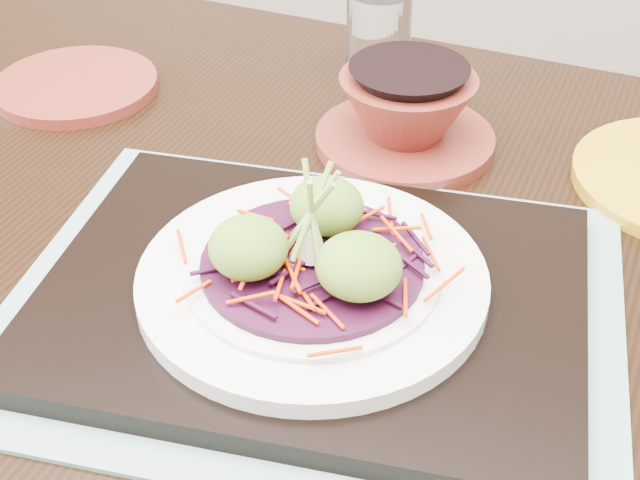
% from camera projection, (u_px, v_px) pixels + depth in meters
% --- Properties ---
extents(dining_table, '(1.38, 1.02, 0.79)m').
position_uv_depth(dining_table, '(314.00, 374.00, 0.72)').
color(dining_table, black).
rests_on(dining_table, ground).
extents(placemat, '(0.44, 0.35, 0.00)m').
position_uv_depth(placemat, '(312.00, 307.00, 0.62)').
color(placemat, gray).
rests_on(placemat, dining_table).
extents(serving_tray, '(0.38, 0.29, 0.02)m').
position_uv_depth(serving_tray, '(312.00, 296.00, 0.62)').
color(serving_tray, black).
rests_on(serving_tray, placemat).
extents(white_plate, '(0.24, 0.24, 0.02)m').
position_uv_depth(white_plate, '(312.00, 278.00, 0.61)').
color(white_plate, silver).
rests_on(white_plate, serving_tray).
extents(cabbage_bed, '(0.15, 0.15, 0.01)m').
position_uv_depth(cabbage_bed, '(312.00, 264.00, 0.60)').
color(cabbage_bed, '#370B23').
rests_on(cabbage_bed, white_plate).
extents(carrot_julienne, '(0.18, 0.18, 0.01)m').
position_uv_depth(carrot_julienne, '(312.00, 255.00, 0.60)').
color(carrot_julienne, red).
rests_on(carrot_julienne, cabbage_bed).
extents(guacamole_scoops, '(0.13, 0.12, 0.04)m').
position_uv_depth(guacamole_scoops, '(312.00, 239.00, 0.59)').
color(guacamole_scoops, olive).
rests_on(guacamole_scoops, cabbage_bed).
extents(scallion_garnish, '(0.06, 0.06, 0.08)m').
position_uv_depth(scallion_garnish, '(312.00, 216.00, 0.58)').
color(scallion_garnish, '#89B448').
rests_on(scallion_garnish, cabbage_bed).
extents(terracotta_side_plate, '(0.18, 0.18, 0.01)m').
position_uv_depth(terracotta_side_plate, '(76.00, 85.00, 0.88)').
color(terracotta_side_plate, maroon).
rests_on(terracotta_side_plate, dining_table).
extents(water_glass, '(0.07, 0.07, 0.09)m').
position_uv_depth(water_glass, '(379.00, 37.00, 0.88)').
color(water_glass, white).
rests_on(water_glass, dining_table).
extents(terracotta_bowl_set, '(0.22, 0.22, 0.07)m').
position_uv_depth(terracotta_bowl_set, '(406.00, 116.00, 0.78)').
color(terracotta_bowl_set, maroon).
rests_on(terracotta_bowl_set, dining_table).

